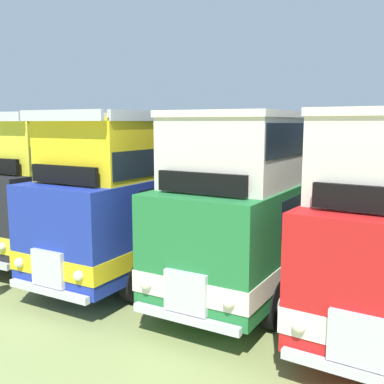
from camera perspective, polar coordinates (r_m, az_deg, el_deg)
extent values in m
cube|color=black|center=(16.61, -11.33, -0.21)|extent=(3.08, 10.19, 2.30)
cube|color=yellow|center=(16.72, -11.27, -2.24)|extent=(3.13, 10.23, 0.44)
cube|color=#19232D|center=(16.84, -10.53, 1.99)|extent=(2.97, 7.80, 0.76)
sphere|color=#EAEACC|center=(12.59, -22.89, -6.41)|extent=(0.22, 0.22, 0.22)
cube|color=yellow|center=(16.62, -10.98, 6.39)|extent=(2.93, 9.29, 1.50)
cube|color=silver|center=(19.95, -3.56, 9.20)|extent=(2.40, 0.24, 0.24)
cube|color=silver|center=(15.88, -7.65, 9.25)|extent=(0.63, 9.15, 0.24)
cube|color=silver|center=(17.39, -14.17, 9.02)|extent=(0.63, 9.15, 0.24)
cube|color=#19232D|center=(16.64, -10.95, 5.36)|extent=(2.97, 9.19, 0.64)
cylinder|color=black|center=(13.62, -16.62, -7.48)|extent=(0.34, 1.05, 1.04)
cylinder|color=silver|center=(13.52, -16.17, -7.58)|extent=(0.04, 0.36, 0.36)
cylinder|color=black|center=(15.29, -22.81, -6.03)|extent=(0.34, 1.05, 1.04)
cylinder|color=black|center=(18.79, -2.22, -2.67)|extent=(0.34, 1.05, 1.04)
cylinder|color=silver|center=(18.71, -1.82, -2.71)|extent=(0.04, 0.36, 0.36)
cylinder|color=black|center=(20.03, -7.92, -2.03)|extent=(0.34, 1.05, 1.04)
cylinder|color=silver|center=(20.11, -8.26, -1.99)|extent=(0.04, 0.36, 0.36)
cube|color=#1E339E|center=(14.47, -1.71, -1.36)|extent=(2.88, 11.01, 2.30)
cube|color=yellow|center=(14.59, -1.70, -3.68)|extent=(2.92, 11.05, 0.44)
cube|color=#19232D|center=(14.72, -0.91, 1.18)|extent=(2.83, 8.61, 0.76)
cube|color=#19232D|center=(10.20, -17.64, -2.36)|extent=(2.20, 0.18, 0.90)
cube|color=silver|center=(10.43, -17.76, -9.22)|extent=(0.90, 0.15, 0.80)
cube|color=silver|center=(10.57, -17.75, -11.84)|extent=(2.30, 0.22, 0.16)
sphere|color=#EAEACC|center=(9.81, -14.16, -10.21)|extent=(0.22, 0.22, 0.22)
sphere|color=#EAEACC|center=(11.08, -21.01, -8.33)|extent=(0.22, 0.22, 0.22)
cube|color=yellow|center=(14.47, -1.23, 6.21)|extent=(2.75, 10.11, 1.50)
cube|color=silver|center=(10.32, -16.37, 9.28)|extent=(2.40, 0.18, 0.24)
cube|color=silver|center=(18.49, 6.01, 9.20)|extent=(2.40, 0.18, 0.24)
cube|color=silver|center=(13.89, 3.08, 9.40)|extent=(0.45, 10.03, 0.24)
cube|color=silver|center=(15.11, -5.21, 9.32)|extent=(0.45, 10.03, 0.24)
cube|color=#19232D|center=(14.49, -1.22, 5.03)|extent=(2.79, 10.01, 0.64)
cube|color=black|center=(10.42, -15.86, 2.12)|extent=(1.90, 0.19, 0.40)
cylinder|color=black|center=(11.04, -7.04, -11.02)|extent=(0.32, 1.05, 1.04)
cylinder|color=silver|center=(10.96, -6.40, -11.17)|extent=(0.03, 0.36, 0.36)
cylinder|color=black|center=(12.48, -15.68, -8.93)|extent=(0.32, 1.05, 1.04)
cylinder|color=silver|center=(12.58, -16.16, -8.81)|extent=(0.03, 0.36, 0.36)
cylinder|color=black|center=(17.43, 7.83, -3.65)|extent=(0.32, 1.05, 1.04)
cylinder|color=silver|center=(17.38, 8.29, -3.70)|extent=(0.03, 0.36, 0.36)
cylinder|color=black|center=(18.38, 1.15, -2.92)|extent=(0.32, 1.05, 1.04)
cylinder|color=silver|center=(18.45, 0.74, -2.88)|extent=(0.03, 0.36, 0.36)
cube|color=#237538|center=(12.78, 10.60, -2.87)|extent=(2.72, 9.80, 2.30)
cube|color=silver|center=(12.91, 10.53, -5.48)|extent=(2.76, 9.84, 0.44)
cube|color=#19232D|center=(13.04, 11.27, 0.02)|extent=(2.70, 7.40, 0.76)
cube|color=#19232D|center=(8.35, -0.47, -4.35)|extent=(2.20, 0.15, 0.90)
cube|color=silver|center=(8.63, -0.84, -12.60)|extent=(0.90, 0.14, 0.80)
cube|color=silver|center=(8.80, -0.94, -15.69)|extent=(2.30, 0.19, 0.16)
sphere|color=#EAEACC|center=(8.23, 4.66, -13.73)|extent=(0.22, 0.22, 0.22)
sphere|color=#EAEACC|center=(9.09, -5.84, -11.52)|extent=(0.22, 0.22, 0.22)
cube|color=silver|center=(12.77, 11.22, 5.71)|extent=(2.60, 8.90, 1.50)
cube|color=silver|center=(12.76, 11.33, 9.39)|extent=(2.67, 9.00, 0.14)
cube|color=#19232D|center=(12.76, 11.26, 7.05)|extent=(2.64, 8.80, 0.68)
cube|color=black|center=(8.64, 1.18, 1.15)|extent=(1.90, 0.16, 0.40)
cylinder|color=black|center=(9.79, 10.30, -13.75)|extent=(0.30, 1.05, 1.04)
cylinder|color=silver|center=(9.74, 11.15, -13.89)|extent=(0.03, 0.36, 0.36)
cylinder|color=black|center=(10.72, -1.58, -11.58)|extent=(0.30, 1.05, 1.04)
cylinder|color=silver|center=(10.79, -2.28, -11.43)|extent=(0.03, 0.36, 0.36)
cylinder|color=black|center=(15.64, 18.29, -5.46)|extent=(0.30, 1.05, 1.04)
cylinder|color=silver|center=(15.61, 18.83, -5.51)|extent=(0.03, 0.36, 0.36)
cylinder|color=black|center=(16.24, 10.31, -4.64)|extent=(0.30, 1.05, 1.04)
cylinder|color=silver|center=(16.29, 9.81, -4.58)|extent=(0.03, 0.36, 0.36)
cube|color=#19232D|center=(7.00, 21.08, -7.55)|extent=(2.20, 0.14, 0.90)
cube|color=silver|center=(7.34, 20.34, -17.20)|extent=(0.90, 0.14, 0.80)
cube|color=silver|center=(7.54, 20.07, -20.72)|extent=(2.30, 0.19, 0.16)
sphere|color=#EAEACC|center=(7.54, 13.35, -16.15)|extent=(0.22, 0.22, 0.22)
cube|color=black|center=(7.31, 22.18, -0.91)|extent=(1.90, 0.16, 0.40)
cylinder|color=black|center=(9.29, 15.23, -15.21)|extent=(0.30, 1.05, 1.04)
cylinder|color=silver|center=(9.33, 14.33, -15.06)|extent=(0.03, 0.36, 0.36)
cylinder|color=silver|center=(16.19, 22.64, -5.22)|extent=(0.03, 0.36, 0.36)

